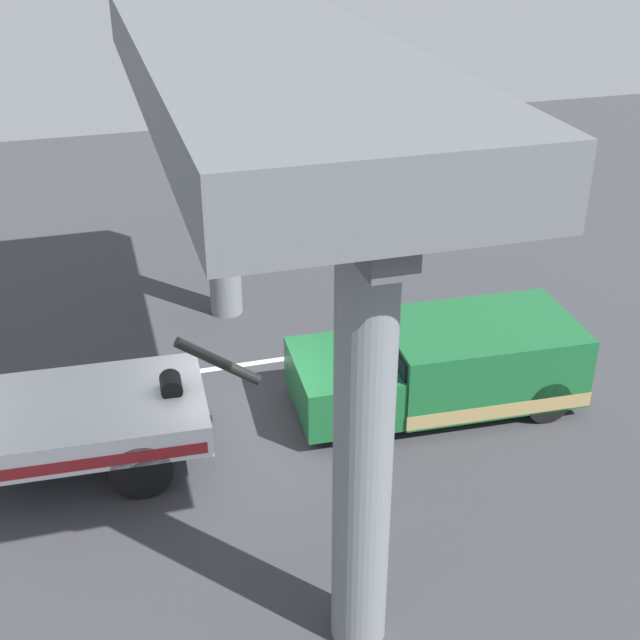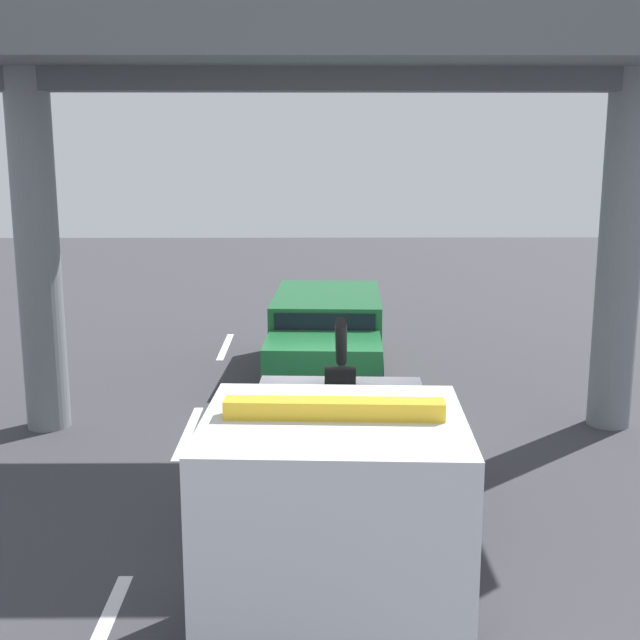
% 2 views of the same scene
% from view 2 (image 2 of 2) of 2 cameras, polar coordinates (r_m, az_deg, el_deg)
% --- Properties ---
extents(ground_plane, '(60.00, 40.00, 0.10)m').
position_cam_2_polar(ground_plane, '(13.86, 0.69, -7.87)').
color(ground_plane, '#38383D').
extents(lane_stripe_west, '(2.60, 0.16, 0.01)m').
position_cam_2_polar(lane_stripe_west, '(19.70, -6.51, -1.81)').
color(lane_stripe_west, silver).
rests_on(lane_stripe_west, ground).
extents(lane_stripe_mid, '(2.60, 0.16, 0.01)m').
position_cam_2_polar(lane_stripe_mid, '(13.99, -9.03, -7.60)').
color(lane_stripe_mid, silver).
rests_on(lane_stripe_mid, ground).
extents(tow_truck_white, '(7.30, 2.67, 2.46)m').
position_cam_2_polar(tow_truck_white, '(8.99, 1.13, -10.53)').
color(tow_truck_white, white).
rests_on(tow_truck_white, ground).
extents(towed_van_green, '(5.29, 2.42, 1.58)m').
position_cam_2_polar(towed_van_green, '(17.12, 0.44, -1.15)').
color(towed_van_green, '#195B2D').
rests_on(towed_van_green, ground).
extents(overpass_structure, '(3.60, 11.46, 6.75)m').
position_cam_2_polar(overpass_structure, '(13.45, 0.72, 17.00)').
color(overpass_structure, slate).
rests_on(overpass_structure, ground).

